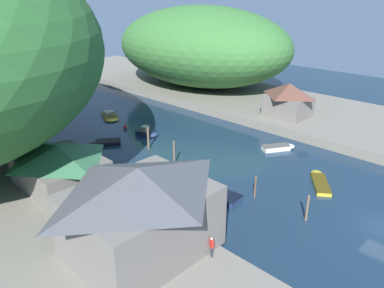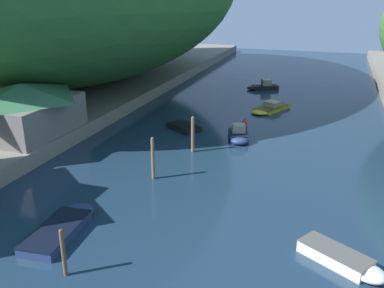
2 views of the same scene
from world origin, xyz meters
The scene contains 19 objects.
water_surface centered at (0.00, 30.00, 0.00)m, with size 130.00×130.00×0.00m, color #192D42.
right_bank centered at (24.40, 30.00, 0.65)m, with size 22.00×120.00×1.29m.
hillside_right centered at (25.50, 45.80, 9.21)m, with size 28.13×39.38×15.83m.
waterfront_building centered at (-17.81, 11.61, 4.84)m, with size 10.78×8.73×6.88m.
boathouse_shed centered at (-17.04, 25.46, 3.51)m, with size 7.33×9.22×4.28m.
right_bank_cottage centered at (18.90, 21.16, 3.99)m, with size 5.83×6.66×5.20m.
boat_open_rowboat centered at (1.02, 43.78, 0.29)m, with size 4.21×5.84×0.94m.
boat_white_cruiser centered at (-6.13, 14.67, 0.27)m, with size 2.49×5.94×0.55m.
boat_navy_launch centered at (-1.54, 54.24, 0.41)m, with size 4.45×3.17×1.37m.
boat_moored_right centered at (-6.16, 34.49, 0.24)m, with size 4.41×3.79×0.49m.
boat_near_quay centered at (9.02, 16.19, 0.32)m, with size 4.58×3.56×0.65m.
boat_red_skiff centered at (-0.01, 32.68, 0.47)m, with size 2.53×3.56×1.47m.
boat_far_right_bank centered at (3.93, 7.95, 0.22)m, with size 5.57×4.57×0.45m.
mooring_post_nearest centered at (-3.71, 5.45, 1.33)m, with size 0.23×0.23×2.64m.
mooring_post_second centered at (-3.65, 11.22, 1.27)m, with size 0.20×0.20×2.52m.
mooring_post_fourth centered at (-4.06, 22.75, 1.59)m, with size 0.25×0.25×3.17m.
mooring_post_farthest centered at (-3.07, 28.79, 1.56)m, with size 0.28×0.28×3.10m.
channel_buoy_near centered at (-0.47, 37.49, 0.32)m, with size 0.56×0.56×0.83m.
person_on_quay centered at (-14.80, 7.26, 2.27)m, with size 0.34×0.43×1.69m.
Camera 1 is at (-31.93, -7.44, 19.54)m, focal length 35.00 mm.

